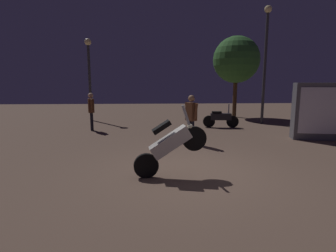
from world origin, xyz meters
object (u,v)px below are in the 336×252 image
at_px(motorcycle_white_foreground, 170,145).
at_px(streetlamp_near, 89,68).
at_px(motorcycle_black_parked_left, 221,118).
at_px(person_bystander_far, 191,115).
at_px(streetlamp_far, 266,52).
at_px(person_rider_beside, 91,108).
at_px(kiosk_billboard, 316,111).

height_order(motorcycle_white_foreground, streetlamp_near, streetlamp_near).
bearing_deg(motorcycle_black_parked_left, person_bystander_far, -113.28).
bearing_deg(streetlamp_far, person_bystander_far, -134.44).
height_order(motorcycle_black_parked_left, person_rider_beside, person_rider_beside).
relative_size(person_rider_beside, person_bystander_far, 0.98).
bearing_deg(motorcycle_black_parked_left, kiosk_billboard, -37.47).
distance_m(motorcycle_white_foreground, streetlamp_far, 9.60).
xyz_separation_m(motorcycle_black_parked_left, person_rider_beside, (-5.87, -0.50, 0.55)).
distance_m(streetlamp_near, kiosk_billboard, 11.05).
bearing_deg(streetlamp_near, person_rider_beside, -76.79).
height_order(motorcycle_white_foreground, person_bystander_far, person_bystander_far).
xyz_separation_m(person_rider_beside, streetlamp_near, (-0.74, 3.16, 1.86)).
relative_size(motorcycle_black_parked_left, streetlamp_near, 0.38).
bearing_deg(streetlamp_near, kiosk_billboard, -29.74).
distance_m(motorcycle_white_foreground, streetlamp_near, 10.10).
distance_m(motorcycle_white_foreground, person_bystander_far, 3.32).
distance_m(person_rider_beside, person_bystander_far, 4.87).
xyz_separation_m(streetlamp_far, kiosk_billboard, (0.43, -3.85, -2.54)).
height_order(person_bystander_far, streetlamp_far, streetlamp_far).
xyz_separation_m(motorcycle_black_parked_left, kiosk_billboard, (2.86, -2.75, 0.61)).
xyz_separation_m(motorcycle_black_parked_left, streetlamp_far, (2.43, 1.11, 3.16)).
relative_size(person_rider_beside, kiosk_billboard, 0.79).
distance_m(motorcycle_white_foreground, person_rider_beside, 6.71).
relative_size(motorcycle_black_parked_left, kiosk_billboard, 0.79).
xyz_separation_m(person_rider_beside, streetlamp_far, (8.29, 1.61, 2.61)).
bearing_deg(person_bystander_far, streetlamp_far, 14.76).
distance_m(motorcycle_black_parked_left, person_rider_beside, 5.91).
height_order(motorcycle_white_foreground, motorcycle_black_parked_left, motorcycle_white_foreground).
distance_m(motorcycle_black_parked_left, person_bystander_far, 3.80).
height_order(person_rider_beside, streetlamp_far, streetlamp_far).
height_order(motorcycle_white_foreground, kiosk_billboard, kiosk_billboard).
bearing_deg(motorcycle_white_foreground, kiosk_billboard, 26.54).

